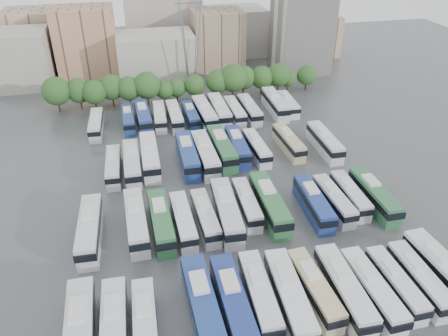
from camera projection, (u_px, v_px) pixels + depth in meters
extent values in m
plane|color=#424447|center=(229.00, 197.00, 70.86)|extent=(220.00, 220.00, 0.00)
cylinder|color=black|center=(59.00, 106.00, 99.70)|extent=(0.36, 0.36, 2.67)
sphere|color=#234C1E|center=(56.00, 91.00, 97.84)|extent=(6.41, 6.41, 6.41)
cylinder|color=black|center=(81.00, 104.00, 101.29)|extent=(0.36, 0.36, 2.39)
sphere|color=#234C1E|center=(79.00, 90.00, 99.62)|extent=(5.73, 5.73, 5.73)
cylinder|color=black|center=(96.00, 105.00, 100.69)|extent=(0.36, 0.36, 2.31)
sphere|color=#234C1E|center=(94.00, 92.00, 99.07)|extent=(5.55, 5.55, 5.55)
cylinder|color=black|center=(113.00, 101.00, 102.69)|extent=(0.36, 0.36, 2.49)
sphere|color=#234C1E|center=(111.00, 87.00, 100.95)|extent=(5.98, 5.98, 5.98)
cylinder|color=black|center=(130.00, 101.00, 102.62)|extent=(0.36, 0.36, 2.33)
sphere|color=#234C1E|center=(129.00, 89.00, 100.99)|extent=(5.59, 5.59, 5.59)
cylinder|color=black|center=(148.00, 100.00, 102.90)|extent=(0.36, 0.36, 2.64)
sphere|color=#234C1E|center=(147.00, 85.00, 101.06)|extent=(6.33, 6.33, 6.33)
cylinder|color=black|center=(165.00, 100.00, 104.10)|extent=(0.36, 0.36, 1.83)
sphere|color=#234C1E|center=(165.00, 90.00, 102.82)|extent=(4.38, 4.38, 4.38)
cylinder|color=black|center=(177.00, 98.00, 105.14)|extent=(0.36, 0.36, 1.85)
sphere|color=#234C1E|center=(177.00, 88.00, 103.84)|extent=(4.43, 4.43, 4.43)
cylinder|color=black|center=(195.00, 96.00, 105.64)|extent=(0.36, 0.36, 2.08)
sphere|color=#234C1E|center=(195.00, 85.00, 104.18)|extent=(5.00, 5.00, 5.00)
cylinder|color=black|center=(218.00, 94.00, 106.47)|extent=(0.36, 0.36, 2.39)
sphere|color=#234C1E|center=(218.00, 81.00, 104.80)|extent=(5.74, 5.74, 5.74)
cylinder|color=black|center=(233.00, 93.00, 106.58)|extent=(0.36, 0.36, 2.78)
sphere|color=#234C1E|center=(233.00, 78.00, 104.63)|extent=(6.68, 6.68, 6.68)
cylinder|color=black|center=(243.00, 90.00, 108.61)|extent=(0.36, 0.36, 2.43)
sphere|color=#234C1E|center=(243.00, 77.00, 106.91)|extent=(5.84, 5.84, 5.84)
cylinder|color=black|center=(261.00, 89.00, 109.24)|extent=(0.36, 0.36, 2.33)
sphere|color=#234C1E|center=(262.00, 77.00, 107.61)|extent=(5.60, 5.60, 5.60)
cylinder|color=black|center=(278.00, 88.00, 110.09)|extent=(0.36, 0.36, 2.45)
sphere|color=#234C1E|center=(278.00, 75.00, 108.38)|extent=(5.87, 5.87, 5.87)
cylinder|color=black|center=(287.00, 88.00, 110.94)|extent=(0.36, 0.36, 1.89)
sphere|color=#234C1E|center=(288.00, 78.00, 109.62)|extent=(4.53, 4.53, 4.53)
cylinder|color=black|center=(306.00, 86.00, 111.75)|extent=(0.36, 0.36, 2.07)
sphere|color=#234C1E|center=(307.00, 75.00, 110.30)|extent=(4.97, 4.97, 4.97)
cube|color=#9E998E|center=(13.00, 59.00, 111.25)|extent=(18.00, 14.00, 14.00)
cube|color=tan|center=(86.00, 41.00, 118.61)|extent=(16.00, 12.00, 18.00)
cube|color=#ADA89E|center=(156.00, 56.00, 116.83)|extent=(20.00, 14.00, 12.00)
cube|color=gray|center=(217.00, 39.00, 124.19)|extent=(14.00, 12.00, 16.00)
cube|color=gray|center=(163.00, 24.00, 132.25)|extent=(22.00, 16.00, 20.00)
cube|color=tan|center=(38.00, 39.00, 124.87)|extent=(16.00, 14.00, 16.00)
cube|color=#A39E93|center=(234.00, 31.00, 136.24)|extent=(18.00, 14.00, 14.00)
cube|color=tan|center=(313.00, 35.00, 136.23)|extent=(14.00, 12.00, 12.00)
cube|color=gray|center=(125.00, 48.00, 127.56)|extent=(12.00, 10.00, 10.00)
cube|color=silver|center=(302.00, 24.00, 119.04)|extent=(14.00, 14.00, 26.00)
cylinder|color=slate|center=(183.00, 23.00, 102.25)|extent=(2.90, 2.91, 33.83)
cylinder|color=slate|center=(180.00, 20.00, 105.60)|extent=(2.90, 2.91, 33.83)
cylinder|color=slate|center=(199.00, 22.00, 103.00)|extent=(2.90, 2.91, 33.83)
cylinder|color=slate|center=(197.00, 19.00, 106.35)|extent=(2.90, 2.91, 33.83)
cube|color=slate|center=(189.00, 3.00, 102.20)|extent=(7.00, 0.30, 0.30)
cube|color=silver|center=(81.00, 336.00, 45.77)|extent=(3.08, 13.31, 3.76)
cube|color=black|center=(79.00, 332.00, 45.26)|extent=(3.22, 13.51, 1.10)
cube|color=silver|center=(78.00, 310.00, 46.05)|extent=(1.95, 3.57, 0.49)
cube|color=silver|center=(115.00, 331.00, 46.45)|extent=(2.84, 12.33, 3.48)
cube|color=black|center=(114.00, 328.00, 45.97)|extent=(2.96, 12.52, 1.02)
cube|color=silver|center=(112.00, 307.00, 46.72)|extent=(1.80, 3.31, 0.45)
cube|color=silver|center=(146.00, 328.00, 46.94)|extent=(2.67, 11.54, 3.26)
cube|color=black|center=(145.00, 325.00, 46.50)|extent=(2.79, 11.72, 0.96)
cube|color=silver|center=(143.00, 305.00, 47.20)|extent=(1.69, 3.10, 0.42)
cube|color=navy|center=(203.00, 306.00, 49.21)|extent=(3.12, 13.10, 3.69)
cube|color=black|center=(203.00, 303.00, 48.71)|extent=(3.26, 13.30, 1.09)
cube|color=silver|center=(199.00, 282.00, 49.49)|extent=(1.94, 3.52, 0.48)
cube|color=navy|center=(233.00, 304.00, 49.49)|extent=(2.82, 12.80, 3.62)
cube|color=black|center=(233.00, 301.00, 49.00)|extent=(2.95, 12.99, 1.06)
cube|color=silver|center=(229.00, 281.00, 49.77)|extent=(1.84, 3.42, 0.47)
cube|color=silver|center=(259.00, 296.00, 50.70)|extent=(3.02, 11.99, 3.37)
cube|color=black|center=(260.00, 293.00, 50.24)|extent=(3.15, 12.18, 0.99)
cube|color=silver|center=(257.00, 275.00, 50.97)|extent=(1.82, 3.24, 0.44)
cube|color=silver|center=(289.00, 298.00, 50.29)|extent=(3.35, 12.88, 3.62)
cube|color=black|center=(290.00, 295.00, 49.80)|extent=(3.48, 13.08, 1.06)
cube|color=silver|center=(286.00, 275.00, 50.59)|extent=(1.98, 3.49, 0.47)
cube|color=#C9BD8A|center=(314.00, 290.00, 51.63)|extent=(2.98, 11.43, 3.21)
cube|color=black|center=(315.00, 287.00, 51.20)|extent=(3.10, 11.60, 0.94)
cube|color=silver|center=(310.00, 270.00, 51.87)|extent=(1.76, 3.10, 0.42)
cube|color=silver|center=(344.00, 290.00, 51.33)|extent=(2.89, 12.47, 3.52)
cube|color=black|center=(345.00, 287.00, 50.86)|extent=(3.02, 12.66, 1.03)
cube|color=silver|center=(340.00, 269.00, 51.61)|extent=(1.83, 3.35, 0.46)
cube|color=white|center=(371.00, 291.00, 51.39)|extent=(2.77, 11.84, 3.34)
cube|color=black|center=(373.00, 288.00, 50.94)|extent=(2.89, 12.01, 0.98)
cube|color=silver|center=(368.00, 270.00, 51.65)|extent=(1.74, 3.18, 0.43)
cube|color=silver|center=(395.00, 284.00, 52.48)|extent=(2.42, 10.67, 3.02)
cube|color=black|center=(397.00, 282.00, 52.07)|extent=(2.53, 10.84, 0.89)
cube|color=silver|center=(392.00, 266.00, 52.71)|extent=(1.55, 2.86, 0.39)
cube|color=silver|center=(419.00, 280.00, 53.04)|extent=(2.35, 11.04, 3.13)
cube|color=black|center=(420.00, 277.00, 52.61)|extent=(2.46, 11.20, 0.92)
cube|color=silver|center=(415.00, 261.00, 53.28)|extent=(1.56, 2.94, 0.40)
cube|color=silver|center=(444.00, 274.00, 53.39)|extent=(3.47, 13.37, 3.75)
cube|color=black|center=(446.00, 271.00, 52.88)|extent=(3.62, 13.57, 1.10)
cube|color=silver|center=(439.00, 252.00, 53.66)|extent=(2.05, 3.62, 0.49)
cube|color=silver|center=(90.00, 230.00, 60.73)|extent=(3.14, 12.87, 3.62)
cube|color=black|center=(89.00, 227.00, 60.24)|extent=(3.28, 13.06, 1.07)
cube|color=silver|center=(88.00, 212.00, 61.02)|extent=(1.92, 3.47, 0.47)
cube|color=silver|center=(136.00, 222.00, 62.39)|extent=(3.02, 12.60, 3.55)
cube|color=black|center=(136.00, 219.00, 61.91)|extent=(3.16, 12.79, 1.04)
cube|color=silver|center=(134.00, 204.00, 62.66)|extent=(1.87, 3.39, 0.46)
cube|color=#2E6B3B|center=(161.00, 222.00, 62.47)|extent=(2.93, 12.32, 3.47)
cube|color=black|center=(161.00, 219.00, 62.00)|extent=(3.06, 12.51, 1.02)
cube|color=silver|center=(159.00, 205.00, 62.73)|extent=(1.82, 3.31, 0.45)
cube|color=silver|center=(183.00, 221.00, 62.84)|extent=(2.63, 11.18, 3.15)
cube|color=black|center=(183.00, 219.00, 62.42)|extent=(2.75, 11.35, 0.93)
cube|color=silver|center=(181.00, 206.00, 63.08)|extent=(1.65, 3.00, 0.41)
cube|color=silver|center=(205.00, 218.00, 63.60)|extent=(2.69, 11.07, 3.12)
cube|color=black|center=(205.00, 215.00, 63.18)|extent=(2.81, 11.24, 0.92)
cube|color=silver|center=(203.00, 203.00, 63.83)|extent=(1.65, 2.98, 0.40)
cube|color=silver|center=(227.00, 212.00, 64.19)|extent=(3.44, 13.41, 3.77)
cube|color=black|center=(227.00, 209.00, 63.68)|extent=(3.58, 13.61, 1.11)
cube|color=silver|center=(225.00, 194.00, 64.50)|extent=(2.05, 3.63, 0.49)
cube|color=silver|center=(247.00, 205.00, 66.44)|extent=(2.58, 10.93, 3.08)
cube|color=black|center=(247.00, 202.00, 66.03)|extent=(2.69, 11.10, 0.91)
cube|color=silver|center=(245.00, 190.00, 66.69)|extent=(1.61, 2.94, 0.40)
cube|color=#30703E|center=(269.00, 204.00, 65.95)|extent=(2.92, 13.22, 3.74)
cube|color=black|center=(270.00, 201.00, 65.44)|extent=(3.05, 13.42, 1.10)
cube|color=silver|center=(267.00, 187.00, 66.24)|extent=(1.90, 3.53, 0.48)
cube|color=navy|center=(313.00, 204.00, 66.43)|extent=(2.95, 11.93, 3.36)
cube|color=black|center=(314.00, 201.00, 65.97)|extent=(3.07, 12.12, 0.99)
cube|color=silver|center=(311.00, 188.00, 66.70)|extent=(1.79, 3.22, 0.43)
cube|color=silver|center=(333.00, 201.00, 67.26)|extent=(2.66, 11.07, 3.12)
cube|color=black|center=(334.00, 198.00, 66.84)|extent=(2.77, 11.24, 0.92)
cube|color=silver|center=(331.00, 187.00, 67.49)|extent=(1.64, 2.98, 0.40)
cube|color=silver|center=(350.00, 196.00, 68.52)|extent=(2.55, 10.78, 3.04)
cube|color=black|center=(351.00, 193.00, 68.11)|extent=(2.66, 10.94, 0.89)
cube|color=silver|center=(348.00, 182.00, 68.76)|extent=(1.59, 2.90, 0.39)
cube|color=#2D6A40|center=(374.00, 196.00, 68.01)|extent=(2.70, 12.41, 3.51)
cube|color=black|center=(375.00, 193.00, 67.53)|extent=(2.83, 12.59, 1.03)
cube|color=silver|center=(371.00, 180.00, 68.28)|extent=(1.77, 3.31, 0.45)
cube|color=silver|center=(114.00, 167.00, 75.91)|extent=(2.61, 11.09, 3.13)
cube|color=black|center=(113.00, 165.00, 75.48)|extent=(2.72, 11.26, 0.92)
cube|color=silver|center=(112.00, 155.00, 76.16)|extent=(1.63, 2.98, 0.40)
cube|color=silver|center=(132.00, 164.00, 76.40)|extent=(2.69, 12.54, 3.55)
cube|color=black|center=(132.00, 161.00, 75.92)|extent=(2.81, 12.72, 1.04)
cube|color=silver|center=(131.00, 150.00, 76.68)|extent=(1.78, 3.35, 0.46)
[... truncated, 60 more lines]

